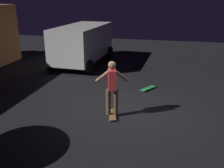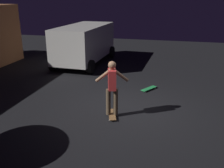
% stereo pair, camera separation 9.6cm
% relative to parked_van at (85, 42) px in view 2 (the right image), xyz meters
% --- Properties ---
extents(ground_plane, '(28.00, 28.00, 0.00)m').
position_rel_parked_van_xyz_m(ground_plane, '(-5.32, -3.36, -1.16)').
color(ground_plane, black).
extents(parked_van, '(4.67, 2.34, 2.03)m').
position_rel_parked_van_xyz_m(parked_van, '(0.00, 0.00, 0.00)').
color(parked_van, silver).
rests_on(parked_van, ground_plane).
extents(skateboard_ridden, '(0.80, 0.43, 0.07)m').
position_rel_parked_van_xyz_m(skateboard_ridden, '(-5.92, -3.02, -1.11)').
color(skateboard_ridden, olive).
rests_on(skateboard_ridden, ground_plane).
extents(skateboard_spare, '(0.77, 0.58, 0.07)m').
position_rel_parked_van_xyz_m(skateboard_spare, '(-3.33, -3.86, -1.11)').
color(skateboard_spare, green).
rests_on(skateboard_spare, ground_plane).
extents(skater, '(0.43, 0.96, 1.67)m').
position_rel_parked_van_xyz_m(skater, '(-5.92, -3.02, -0.12)').
color(skater, brown).
rests_on(skater, skateboard_ridden).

